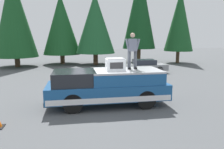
{
  "coord_description": "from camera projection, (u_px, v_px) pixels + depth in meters",
  "views": [
    {
      "loc": [
        -9.56,
        1.08,
        3.18
      ],
      "look_at": [
        0.57,
        -0.68,
        1.35
      ],
      "focal_mm": 34.47,
      "sensor_mm": 36.0,
      "label": 1
    }
  ],
  "objects": [
    {
      "name": "conifer_left",
      "position": [
        140.0,
        9.0,
        25.37
      ],
      "size": [
        3.92,
        3.92,
        11.01
      ],
      "color": "#4C3826",
      "rests_on": "ground"
    },
    {
      "name": "person_on_truck_bed",
      "position": [
        132.0,
        50.0,
        10.06
      ],
      "size": [
        0.29,
        0.72,
        1.69
      ],
      "color": "#4C515B",
      "rests_on": "pickup_truck"
    },
    {
      "name": "conifer_far_left",
      "position": [
        180.0,
        20.0,
        25.25
      ],
      "size": [
        3.38,
        3.38,
        8.67
      ],
      "color": "#4C3826",
      "rests_on": "ground"
    },
    {
      "name": "parked_car_grey",
      "position": [
        143.0,
        66.0,
        19.05
      ],
      "size": [
        1.64,
        4.1,
        1.16
      ],
      "color": "gray",
      "rests_on": "ground"
    },
    {
      "name": "pickup_truck",
      "position": [
        108.0,
        87.0,
        9.99
      ],
      "size": [
        2.01,
        5.54,
        1.65
      ],
      "color": "navy",
      "rests_on": "ground"
    },
    {
      "name": "ground_plane",
      "position": [
        100.0,
        106.0,
        10.01
      ],
      "size": [
        90.0,
        90.0,
        0.0
      ],
      "primitive_type": "plane",
      "color": "#4C4F51"
    },
    {
      "name": "conifer_right",
      "position": [
        14.0,
        15.0,
        21.83
      ],
      "size": [
        4.38,
        4.38,
        9.65
      ],
      "color": "#4C3826",
      "rests_on": "ground"
    },
    {
      "name": "compressor_unit",
      "position": [
        115.0,
        64.0,
        9.75
      ],
      "size": [
        0.65,
        0.84,
        0.56
      ],
      "color": "silver",
      "rests_on": "pickup_truck"
    },
    {
      "name": "conifer_center_right",
      "position": [
        61.0,
        24.0,
        24.37
      ],
      "size": [
        4.25,
        4.25,
        7.91
      ],
      "color": "#4C3826",
      "rests_on": "ground"
    },
    {
      "name": "conifer_center_left",
      "position": [
        95.0,
        23.0,
        23.86
      ],
      "size": [
        4.4,
        4.4,
        7.91
      ],
      "color": "#4C3826",
      "rests_on": "ground"
    }
  ]
}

